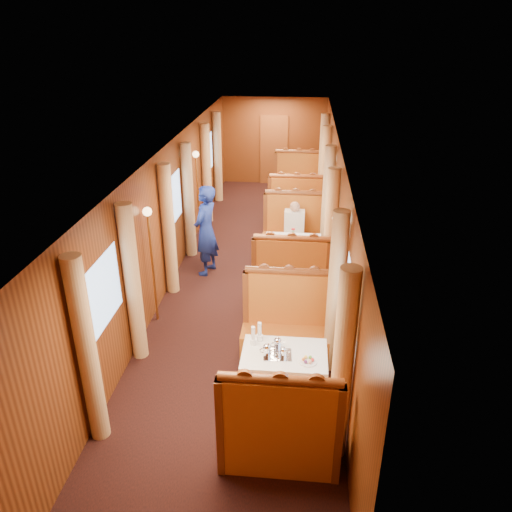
# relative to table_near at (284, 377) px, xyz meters

# --- Properties ---
(floor) EXTENTS (3.00, 12.00, 0.01)m
(floor) POSITION_rel_table_near_xyz_m (-0.75, 3.50, -0.38)
(floor) COLOR black
(floor) RESTS_ON ground
(ceiling) EXTENTS (3.00, 12.00, 0.01)m
(ceiling) POSITION_rel_table_near_xyz_m (-0.75, 3.50, 2.12)
(ceiling) COLOR silver
(ceiling) RESTS_ON wall_left
(wall_far) EXTENTS (3.00, 0.01, 2.50)m
(wall_far) POSITION_rel_table_near_xyz_m (-0.75, 9.50, 0.88)
(wall_far) COLOR brown
(wall_far) RESTS_ON floor
(wall_near) EXTENTS (3.00, 0.01, 2.50)m
(wall_near) POSITION_rel_table_near_xyz_m (-0.75, -2.50, 0.88)
(wall_near) COLOR brown
(wall_near) RESTS_ON floor
(wall_left) EXTENTS (0.01, 12.00, 2.50)m
(wall_left) POSITION_rel_table_near_xyz_m (-2.25, 3.50, 0.88)
(wall_left) COLOR brown
(wall_left) RESTS_ON floor
(wall_right) EXTENTS (0.01, 12.00, 2.50)m
(wall_right) POSITION_rel_table_near_xyz_m (0.75, 3.50, 0.88)
(wall_right) COLOR brown
(wall_right) RESTS_ON floor
(doorway_far) EXTENTS (0.80, 0.04, 2.00)m
(doorway_far) POSITION_rel_table_near_xyz_m (-0.75, 9.47, 0.62)
(doorway_far) COLOR brown
(doorway_far) RESTS_ON floor
(table_near) EXTENTS (1.05, 0.72, 0.75)m
(table_near) POSITION_rel_table_near_xyz_m (0.00, 0.00, 0.00)
(table_near) COLOR white
(table_near) RESTS_ON floor
(banquette_near_fwd) EXTENTS (1.30, 0.55, 1.34)m
(banquette_near_fwd) POSITION_rel_table_near_xyz_m (0.00, -1.01, 0.05)
(banquette_near_fwd) COLOR #A73C12
(banquette_near_fwd) RESTS_ON floor
(banquette_near_aft) EXTENTS (1.30, 0.55, 1.34)m
(banquette_near_aft) POSITION_rel_table_near_xyz_m (0.00, 1.01, 0.05)
(banquette_near_aft) COLOR #A73C12
(banquette_near_aft) RESTS_ON floor
(table_mid) EXTENTS (1.05, 0.72, 0.75)m
(table_mid) POSITION_rel_table_near_xyz_m (0.00, 3.50, 0.00)
(table_mid) COLOR white
(table_mid) RESTS_ON floor
(banquette_mid_fwd) EXTENTS (1.30, 0.55, 1.34)m
(banquette_mid_fwd) POSITION_rel_table_near_xyz_m (0.00, 2.49, 0.05)
(banquette_mid_fwd) COLOR #A73C12
(banquette_mid_fwd) RESTS_ON floor
(banquette_mid_aft) EXTENTS (1.30, 0.55, 1.34)m
(banquette_mid_aft) POSITION_rel_table_near_xyz_m (0.00, 4.51, 0.05)
(banquette_mid_aft) COLOR #A73C12
(banquette_mid_aft) RESTS_ON floor
(table_far) EXTENTS (1.05, 0.72, 0.75)m
(table_far) POSITION_rel_table_near_xyz_m (0.00, 7.00, 0.00)
(table_far) COLOR white
(table_far) RESTS_ON floor
(banquette_far_fwd) EXTENTS (1.30, 0.55, 1.34)m
(banquette_far_fwd) POSITION_rel_table_near_xyz_m (0.00, 5.99, 0.05)
(banquette_far_fwd) COLOR #A73C12
(banquette_far_fwd) RESTS_ON floor
(banquette_far_aft) EXTENTS (1.30, 0.55, 1.34)m
(banquette_far_aft) POSITION_rel_table_near_xyz_m (0.00, 8.01, 0.05)
(banquette_far_aft) COLOR #A73C12
(banquette_far_aft) RESTS_ON floor
(tea_tray) EXTENTS (0.35, 0.28, 0.01)m
(tea_tray) POSITION_rel_table_near_xyz_m (-0.08, -0.05, 0.38)
(tea_tray) COLOR silver
(tea_tray) RESTS_ON table_near
(teapot_left) EXTENTS (0.18, 0.15, 0.13)m
(teapot_left) POSITION_rel_table_near_xyz_m (-0.21, -0.08, 0.44)
(teapot_left) COLOR silver
(teapot_left) RESTS_ON tea_tray
(teapot_right) EXTENTS (0.14, 0.10, 0.11)m
(teapot_right) POSITION_rel_table_near_xyz_m (-0.01, -0.09, 0.43)
(teapot_right) COLOR silver
(teapot_right) RESTS_ON tea_tray
(teapot_back) EXTENTS (0.19, 0.17, 0.13)m
(teapot_back) POSITION_rel_table_near_xyz_m (-0.09, 0.07, 0.44)
(teapot_back) COLOR silver
(teapot_back) RESTS_ON tea_tray
(fruit_plate) EXTENTS (0.22, 0.22, 0.05)m
(fruit_plate) POSITION_rel_table_near_xyz_m (0.29, -0.15, 0.39)
(fruit_plate) COLOR white
(fruit_plate) RESTS_ON table_near
(cup_inboard) EXTENTS (0.08, 0.08, 0.26)m
(cup_inboard) POSITION_rel_table_near_xyz_m (-0.40, 0.14, 0.48)
(cup_inboard) COLOR white
(cup_inboard) RESTS_ON table_near
(cup_outboard) EXTENTS (0.08, 0.08, 0.26)m
(cup_outboard) POSITION_rel_table_near_xyz_m (-0.33, 0.24, 0.48)
(cup_outboard) COLOR white
(cup_outboard) RESTS_ON table_near
(rose_vase_mid) EXTENTS (0.06, 0.06, 0.36)m
(rose_vase_mid) POSITION_rel_table_near_xyz_m (-0.00, 3.47, 0.55)
(rose_vase_mid) COLOR silver
(rose_vase_mid) RESTS_ON table_mid
(rose_vase_far) EXTENTS (0.06, 0.06, 0.36)m
(rose_vase_far) POSITION_rel_table_near_xyz_m (0.02, 6.98, 0.55)
(rose_vase_far) COLOR silver
(rose_vase_far) RESTS_ON table_far
(window_left_near) EXTENTS (0.01, 1.20, 0.90)m
(window_left_near) POSITION_rel_table_near_xyz_m (-2.24, 0.00, 1.07)
(window_left_near) COLOR #86ADDE
(window_left_near) RESTS_ON wall_left
(curtain_left_near_a) EXTENTS (0.22, 0.22, 2.35)m
(curtain_left_near_a) POSITION_rel_table_near_xyz_m (-2.13, -0.78, 0.80)
(curtain_left_near_a) COLOR #E2B274
(curtain_left_near_a) RESTS_ON floor
(curtain_left_near_b) EXTENTS (0.22, 0.22, 2.35)m
(curtain_left_near_b) POSITION_rel_table_near_xyz_m (-2.13, 0.78, 0.80)
(curtain_left_near_b) COLOR #E2B274
(curtain_left_near_b) RESTS_ON floor
(window_right_near) EXTENTS (0.01, 1.20, 0.90)m
(window_right_near) POSITION_rel_table_near_xyz_m (0.74, 0.00, 1.07)
(window_right_near) COLOR #86ADDE
(window_right_near) RESTS_ON wall_right
(curtain_right_near_a) EXTENTS (0.22, 0.22, 2.35)m
(curtain_right_near_a) POSITION_rel_table_near_xyz_m (0.63, -0.78, 0.80)
(curtain_right_near_a) COLOR #E2B274
(curtain_right_near_a) RESTS_ON floor
(curtain_right_near_b) EXTENTS (0.22, 0.22, 2.35)m
(curtain_right_near_b) POSITION_rel_table_near_xyz_m (0.63, 0.78, 0.80)
(curtain_right_near_b) COLOR #E2B274
(curtain_right_near_b) RESTS_ON floor
(window_left_mid) EXTENTS (0.01, 1.20, 0.90)m
(window_left_mid) POSITION_rel_table_near_xyz_m (-2.24, 3.50, 1.07)
(window_left_mid) COLOR #86ADDE
(window_left_mid) RESTS_ON wall_left
(curtain_left_mid_a) EXTENTS (0.22, 0.22, 2.35)m
(curtain_left_mid_a) POSITION_rel_table_near_xyz_m (-2.13, 2.72, 0.80)
(curtain_left_mid_a) COLOR #E2B274
(curtain_left_mid_a) RESTS_ON floor
(curtain_left_mid_b) EXTENTS (0.22, 0.22, 2.35)m
(curtain_left_mid_b) POSITION_rel_table_near_xyz_m (-2.13, 4.28, 0.80)
(curtain_left_mid_b) COLOR #E2B274
(curtain_left_mid_b) RESTS_ON floor
(window_right_mid) EXTENTS (0.01, 1.20, 0.90)m
(window_right_mid) POSITION_rel_table_near_xyz_m (0.74, 3.50, 1.07)
(window_right_mid) COLOR #86ADDE
(window_right_mid) RESTS_ON wall_right
(curtain_right_mid_a) EXTENTS (0.22, 0.22, 2.35)m
(curtain_right_mid_a) POSITION_rel_table_near_xyz_m (0.63, 2.72, 0.80)
(curtain_right_mid_a) COLOR #E2B274
(curtain_right_mid_a) RESTS_ON floor
(curtain_right_mid_b) EXTENTS (0.22, 0.22, 2.35)m
(curtain_right_mid_b) POSITION_rel_table_near_xyz_m (0.63, 4.28, 0.80)
(curtain_right_mid_b) COLOR #E2B274
(curtain_right_mid_b) RESTS_ON floor
(window_left_far) EXTENTS (0.01, 1.20, 0.90)m
(window_left_far) POSITION_rel_table_near_xyz_m (-2.24, 7.00, 1.07)
(window_left_far) COLOR #86ADDE
(window_left_far) RESTS_ON wall_left
(curtain_left_far_a) EXTENTS (0.22, 0.22, 2.35)m
(curtain_left_far_a) POSITION_rel_table_near_xyz_m (-2.13, 6.22, 0.80)
(curtain_left_far_a) COLOR #E2B274
(curtain_left_far_a) RESTS_ON floor
(curtain_left_far_b) EXTENTS (0.22, 0.22, 2.35)m
(curtain_left_far_b) POSITION_rel_table_near_xyz_m (-2.13, 7.78, 0.80)
(curtain_left_far_b) COLOR #E2B274
(curtain_left_far_b) RESTS_ON floor
(window_right_far) EXTENTS (0.01, 1.20, 0.90)m
(window_right_far) POSITION_rel_table_near_xyz_m (0.74, 7.00, 1.07)
(window_right_far) COLOR #86ADDE
(window_right_far) RESTS_ON wall_right
(curtain_right_far_a) EXTENTS (0.22, 0.22, 2.35)m
(curtain_right_far_a) POSITION_rel_table_near_xyz_m (0.63, 6.22, 0.80)
(curtain_right_far_a) COLOR #E2B274
(curtain_right_far_a) RESTS_ON floor
(curtain_right_far_b) EXTENTS (0.22, 0.22, 2.35)m
(curtain_right_far_b) POSITION_rel_table_near_xyz_m (0.63, 7.78, 0.80)
(curtain_right_far_b) COLOR #E2B274
(curtain_right_far_b) RESTS_ON floor
(sconce_left_fore) EXTENTS (0.14, 0.14, 1.95)m
(sconce_left_fore) POSITION_rel_table_near_xyz_m (-2.15, 1.75, 1.01)
(sconce_left_fore) COLOR #BF8C3F
(sconce_left_fore) RESTS_ON floor
(sconce_right_fore) EXTENTS (0.14, 0.14, 1.95)m
(sconce_right_fore) POSITION_rel_table_near_xyz_m (0.65, 1.75, 1.01)
(sconce_right_fore) COLOR #BF8C3F
(sconce_right_fore) RESTS_ON floor
(sconce_left_aft) EXTENTS (0.14, 0.14, 1.95)m
(sconce_left_aft) POSITION_rel_table_near_xyz_m (-2.15, 5.25, 1.01)
(sconce_left_aft) COLOR #BF8C3F
(sconce_left_aft) RESTS_ON floor
(sconce_right_aft) EXTENTS (0.14, 0.14, 1.95)m
(sconce_right_aft) POSITION_rel_table_near_xyz_m (0.65, 5.25, 1.01)
(sconce_right_aft) COLOR #BF8C3F
(sconce_right_aft) RESTS_ON floor
(steward) EXTENTS (0.58, 0.73, 1.75)m
(steward) POSITION_rel_table_near_xyz_m (-1.64, 3.49, 0.50)
(steward) COLOR navy
(steward) RESTS_ON floor
(passenger) EXTENTS (0.40, 0.44, 0.76)m
(passenger) POSITION_rel_table_near_xyz_m (-0.00, 4.29, 0.37)
(passenger) COLOR beige
(passenger) RESTS_ON banquette_mid_aft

